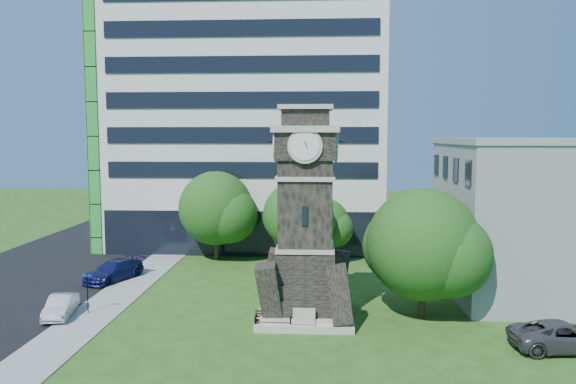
# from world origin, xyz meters

# --- Properties ---
(ground) EXTENTS (160.00, 160.00, 0.00)m
(ground) POSITION_xyz_m (0.00, 0.00, 0.00)
(ground) COLOR #245117
(ground) RESTS_ON ground
(sidewalk) EXTENTS (3.00, 70.00, 0.06)m
(sidewalk) POSITION_xyz_m (-9.50, 5.00, 0.03)
(sidewalk) COLOR gray
(sidewalk) RESTS_ON ground
(clock_tower) EXTENTS (5.40, 5.40, 12.22)m
(clock_tower) POSITION_xyz_m (3.00, 2.00, 5.28)
(clock_tower) COLOR beige
(clock_tower) RESTS_ON ground
(office_tall) EXTENTS (26.20, 15.11, 28.60)m
(office_tall) POSITION_xyz_m (-3.20, 25.84, 14.22)
(office_tall) COLOR white
(office_tall) RESTS_ON ground
(office_low) EXTENTS (15.20, 12.20, 10.40)m
(office_low) POSITION_xyz_m (19.97, 8.00, 5.21)
(office_low) COLOR gray
(office_low) RESTS_ON ground
(car_street_mid) EXTENTS (2.03, 3.95, 1.24)m
(car_street_mid) POSITION_xyz_m (-11.29, 1.41, 0.62)
(car_street_mid) COLOR #B0B2B8
(car_street_mid) RESTS_ON ground
(car_street_north) EXTENTS (3.83, 5.41, 1.45)m
(car_street_north) POSITION_xyz_m (-11.21, 9.67, 0.73)
(car_street_north) COLOR #12174F
(car_street_north) RESTS_ON ground
(car_east_lot) EXTENTS (5.35, 2.78, 1.44)m
(car_east_lot) POSITION_xyz_m (15.85, -2.25, 0.72)
(car_east_lot) COLOR #454449
(car_east_lot) RESTS_ON ground
(park_bench) EXTENTS (2.03, 0.54, 1.05)m
(park_bench) POSITION_xyz_m (1.31, -0.09, 0.55)
(park_bench) COLOR black
(park_bench) RESTS_ON ground
(street_sign) EXTENTS (0.59, 0.06, 2.47)m
(street_sign) POSITION_xyz_m (-9.92, 2.02, 1.54)
(street_sign) COLOR black
(street_sign) RESTS_ON ground
(tree_nw) EXTENTS (6.89, 6.26, 7.58)m
(tree_nw) POSITION_xyz_m (-4.87, 16.88, 4.27)
(tree_nw) COLOR #332114
(tree_nw) RESTS_ON ground
(tree_nc) EXTENTS (5.95, 5.41, 6.88)m
(tree_nc) POSITION_xyz_m (2.00, 15.08, 4.00)
(tree_nc) COLOR #332114
(tree_nc) RESTS_ON ground
(tree_ne) EXTENTS (4.66, 4.24, 5.35)m
(tree_ne) POSITION_xyz_m (4.24, 16.98, 3.10)
(tree_ne) COLOR #332114
(tree_ne) RESTS_ON ground
(tree_east) EXTENTS (7.16, 6.51, 7.58)m
(tree_east) POSITION_xyz_m (9.85, 2.51, 4.15)
(tree_east) COLOR #332114
(tree_east) RESTS_ON ground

